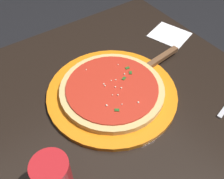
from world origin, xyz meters
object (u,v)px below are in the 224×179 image
serving_plate (112,93)px  pizza_server (154,63)px  napkin_folded_right (170,35)px  cup_tall_drink (53,178)px  pizza (112,89)px

serving_plate → pizza_server: (-0.17, -0.02, 0.01)m
napkin_folded_right → cup_tall_drink: bearing=25.0°
serving_plate → pizza: size_ratio=1.26×
pizza → cup_tall_drink: bearing=31.9°
pizza → napkin_folded_right: 0.35m
pizza_server → cup_tall_drink: cup_tall_drink is taller
pizza → pizza_server: (-0.17, -0.02, -0.00)m
pizza_server → serving_plate: bearing=6.6°
serving_plate → pizza_server: size_ratio=1.62×
pizza_server → napkin_folded_right: (-0.16, -0.10, -0.02)m
pizza → napkin_folded_right: (-0.33, -0.11, -0.02)m
pizza_server → cup_tall_drink: bearing=22.6°
pizza_server → napkin_folded_right: pizza_server is taller
serving_plate → pizza: 0.02m
serving_plate → pizza_server: pizza_server is taller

